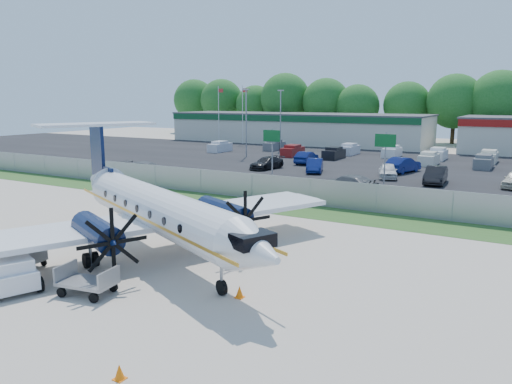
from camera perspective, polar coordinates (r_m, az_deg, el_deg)
The scene contains 29 objects.
ground at distance 25.64m, azimuth -6.78°, elevation -7.22°, with size 170.00×170.00×0.00m, color #C0B2A2.
grass_verge at distance 35.62m, azimuth 4.84°, elevation -2.08°, with size 170.00×4.00×0.02m, color #2D561E.
access_road at distance 41.93m, azimuth 8.92°, elevation -0.23°, with size 170.00×8.00×0.02m, color black.
parking_lot at distance 61.77m, azimuth 16.01°, elevation 2.96°, with size 170.00×32.00×0.02m, color black.
perimeter_fence at distance 37.20m, azimuth 6.18°, elevation 0.01°, with size 120.00×0.06×1.99m.
building_west at distance 90.34m, azimuth 4.62°, elevation 7.32°, with size 46.40×12.40×5.24m.
sign_left at distance 48.27m, azimuth 1.83°, elevation 5.63°, with size 1.80×0.26×5.00m.
sign_mid at distance 44.17m, azimuth 14.55°, elevation 4.83°, with size 1.80×0.26×5.00m.
flagpole_west at distance 90.09m, azimuth -4.25°, elevation 9.23°, with size 1.06×0.12×10.00m.
flagpole_east at distance 87.38m, azimuth -1.50°, elevation 9.21°, with size 1.06×0.12×10.00m.
light_pole_nw at distance 67.20m, azimuth -1.13°, elevation 8.43°, with size 0.90×0.35×9.09m.
light_pole_sw at distance 75.93m, azimuth 2.82°, elevation 8.68°, with size 0.90×0.35×9.09m.
tree_line at distance 94.95m, azimuth 21.09°, elevation 5.21°, with size 112.00×6.00×14.00m, color #1B5A1A, non-canonical shape.
aircraft at distance 25.37m, azimuth -11.45°, elevation -1.85°, with size 20.23×19.62×6.31m.
pushback_tug at distance 23.13m, azimuth -26.10°, elevation -8.47°, with size 3.07×2.70×1.43m.
baggage_cart_near at distance 21.58m, azimuth -18.73°, elevation -9.67°, with size 2.43×1.69×1.18m.
baggage_cart_far at distance 25.99m, azimuth -24.90°, elevation -6.90°, with size 1.92×1.28×0.95m.
cone_nose at distance 20.29m, azimuth -1.90°, elevation -11.36°, with size 0.34×0.34×0.49m.
cone_port_wing at distance 15.47m, azimuth -15.34°, elevation -19.24°, with size 0.32×0.32×0.46m.
cone_starboard_wing at distance 28.90m, azimuth -1.66°, elevation -4.58°, with size 0.36×0.36×0.51m.
road_car_west at distance 50.27m, azimuth -12.23°, elevation 1.44°, with size 2.39×5.89×1.71m, color #595B5E.
road_car_mid at distance 42.31m, azimuth 10.52°, elevation -0.20°, with size 2.28×5.60×1.63m, color #595B5E.
parked_car_a at distance 56.14m, azimuth 1.23°, elevation 2.63°, with size 1.92×4.73×1.37m, color black.
parked_car_b at distance 54.07m, azimuth 6.72°, elevation 2.25°, with size 1.56×4.48×1.48m, color navy.
parked_car_c at distance 51.43m, azimuth 14.80°, elevation 1.54°, with size 1.75×4.36×1.49m, color silver.
parked_car_d at distance 49.39m, azimuth 19.78°, elevation 0.89°, with size 1.72×4.94×1.63m, color black.
parked_car_f at distance 61.05m, azimuth 5.77°, elevation 3.23°, with size 1.60×4.58×1.51m, color navy.
parked_car_g at distance 55.81m, azimuth 16.38°, elevation 2.15°, with size 1.77×5.06×1.67m, color navy.
far_parking_rows at distance 66.60m, azimuth 17.07°, elevation 3.43°, with size 56.00×10.00×1.60m, color gray, non-canonical shape.
Camera 1 is at (14.72, -19.48, 7.83)m, focal length 35.00 mm.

